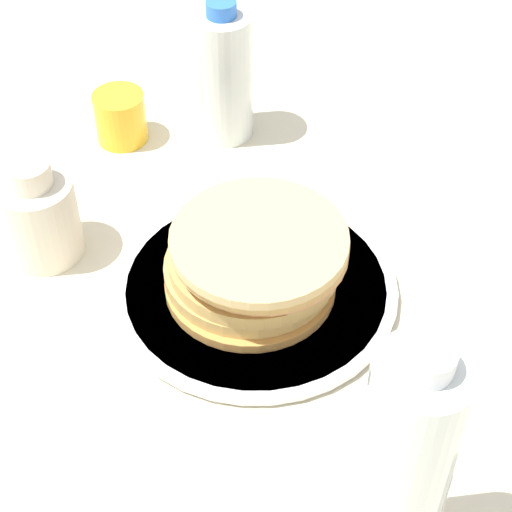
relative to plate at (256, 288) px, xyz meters
The scene contains 7 objects.
ground_plane 0.04m from the plate, 128.12° to the right, with size 4.00×4.00×0.00m, color beige.
plate is the anchor object (origin of this frame).
pancake_stack 0.04m from the plate, 25.07° to the left, with size 0.19×0.19×0.08m.
juice_glass 0.32m from the plate, 38.04° to the left, with size 0.06×0.06×0.06m.
cream_jug 0.24m from the plate, 80.35° to the left, with size 0.08×0.08×0.12m.
water_bottle_near 0.29m from the plate, 13.64° to the left, with size 0.07×0.07×0.18m.
water_bottle_mid 0.32m from the plate, 153.71° to the right, with size 0.07×0.07×0.26m.
Camera 1 is at (-0.58, -0.03, 0.67)m, focal length 60.00 mm.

